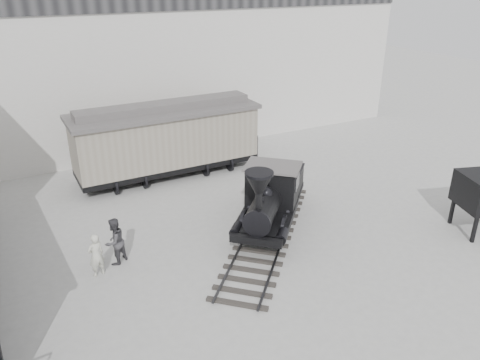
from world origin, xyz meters
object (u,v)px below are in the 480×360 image
visitor_a (96,255)px  visitor_b (115,241)px  boxcar (167,138)px  locomotive (270,201)px

visitor_a → visitor_b: 0.92m
boxcar → visitor_a: 9.24m
boxcar → locomotive: bearing=-76.3°
boxcar → visitor_a: size_ratio=5.85×
visitor_a → visitor_b: visitor_b is taller
locomotive → visitor_a: (-7.18, -0.10, -0.42)m
visitor_b → boxcar: bearing=-156.1°
boxcar → visitor_b: 8.39m
locomotive → boxcar: boxcar is taller
locomotive → visitor_a: locomotive is taller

